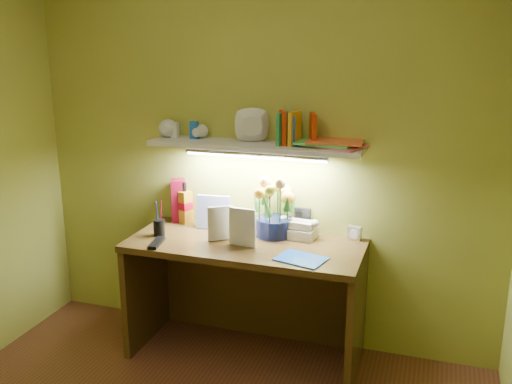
% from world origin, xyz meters
% --- Properties ---
extents(desk, '(1.40, 0.60, 0.75)m').
position_xyz_m(desk, '(0.00, 1.20, 0.38)').
color(desk, '#39260F').
rests_on(desk, ground).
extents(flower_bouquet, '(0.31, 0.31, 0.39)m').
position_xyz_m(flower_bouquet, '(0.13, 1.37, 0.95)').
color(flower_bouquet, '#0E143C').
rests_on(flower_bouquet, desk).
extents(telephone, '(0.22, 0.18, 0.12)m').
position_xyz_m(telephone, '(0.28, 1.39, 0.81)').
color(telephone, beige).
rests_on(telephone, desk).
extents(desk_clock, '(0.09, 0.06, 0.08)m').
position_xyz_m(desk_clock, '(0.61, 1.45, 0.79)').
color(desk_clock, silver).
rests_on(desk_clock, desk).
extents(whisky_bottle, '(0.09, 0.09, 0.27)m').
position_xyz_m(whisky_bottle, '(-0.49, 1.43, 0.89)').
color(whisky_bottle, '#B77317').
rests_on(whisky_bottle, desk).
extents(whisky_box, '(0.12, 0.12, 0.28)m').
position_xyz_m(whisky_box, '(-0.55, 1.44, 0.89)').
color(whisky_box, '#5D0515').
rests_on(whisky_box, desk).
extents(pen_cup, '(0.08, 0.08, 0.17)m').
position_xyz_m(pen_cup, '(-0.54, 1.16, 0.83)').
color(pen_cup, black).
rests_on(pen_cup, desk).
extents(art_card, '(0.22, 0.07, 0.21)m').
position_xyz_m(art_card, '(-0.28, 1.38, 0.86)').
color(art_card, white).
rests_on(art_card, desk).
extents(tv_remote, '(0.08, 0.19, 0.02)m').
position_xyz_m(tv_remote, '(-0.48, 1.00, 0.76)').
color(tv_remote, black).
rests_on(tv_remote, desk).
extents(blue_folder, '(0.30, 0.25, 0.01)m').
position_xyz_m(blue_folder, '(0.38, 1.04, 0.75)').
color(blue_folder, blue).
rests_on(blue_folder, desk).
extents(desk_book_a, '(0.15, 0.10, 0.21)m').
position_xyz_m(desk_book_a, '(-0.22, 1.15, 0.86)').
color(desk_book_a, beige).
rests_on(desk_book_a, desk).
extents(desk_book_b, '(0.17, 0.04, 0.23)m').
position_xyz_m(desk_book_b, '(-0.08, 1.15, 0.87)').
color(desk_book_b, silver).
rests_on(desk_book_b, desk).
extents(wall_shelf, '(1.32, 0.35, 0.23)m').
position_xyz_m(wall_shelf, '(0.05, 1.38, 1.33)').
color(wall_shelf, silver).
rests_on(wall_shelf, ground).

